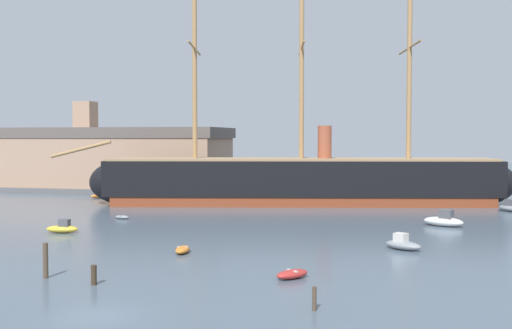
{
  "coord_description": "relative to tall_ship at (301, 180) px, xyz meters",
  "views": [
    {
      "loc": [
        14.81,
        -28.37,
        9.23
      ],
      "look_at": [
        -0.38,
        38.6,
        6.12
      ],
      "focal_mm": 42.65,
      "sensor_mm": 36.0,
      "label": 1
    }
  ],
  "objects": [
    {
      "name": "dinghy_alongside_bow",
      "position": [
        -17.51,
        -19.09,
        -3.12
      ],
      "size": [
        1.94,
        1.2,
        0.43
      ],
      "color": "gray",
      "rests_on": "ground"
    },
    {
      "name": "mooring_piling_right_pair",
      "position": [
        -5.89,
        -47.78,
        -2.72
      ],
      "size": [
        0.36,
        0.36,
        1.24
      ],
      "primitive_type": "cylinder",
      "color": "#382B1E",
      "rests_on": "ground"
    },
    {
      "name": "motorboat_far_right",
      "position": [
        26.59,
        -2.21,
        -2.81
      ],
      "size": [
        3.6,
        3.55,
        1.5
      ],
      "color": "gray",
      "rests_on": "ground"
    },
    {
      "name": "motorboat_mid_right",
      "position": [
        13.1,
        -31.33,
        -2.86
      ],
      "size": [
        3.43,
        2.82,
        1.35
      ],
      "color": "gray",
      "rests_on": "ground"
    },
    {
      "name": "motorboat_alongside_stern",
      "position": [
        17.44,
        -16.92,
        -2.73
      ],
      "size": [
        4.48,
        3.25,
        1.74
      ],
      "color": "silver",
      "rests_on": "ground"
    },
    {
      "name": "sailboat_far_left",
      "position": [
        -30.76,
        2.12,
        -2.93
      ],
      "size": [
        3.15,
        3.55,
        4.78
      ],
      "color": "orange",
      "rests_on": "ground"
    },
    {
      "name": "dinghy_near_centre",
      "position": [
        -4.0,
        -36.71,
        -3.06
      ],
      "size": [
        1.24,
        2.44,
        0.56
      ],
      "color": "orange",
      "rests_on": "ground"
    },
    {
      "name": "tall_ship",
      "position": [
        0.0,
        0.0,
        0.0
      ],
      "size": [
        63.07,
        18.56,
        30.62
      ],
      "color": "brown",
      "rests_on": "ground"
    },
    {
      "name": "dockside_warehouse_left",
      "position": [
        -39.9,
        15.18,
        2.03
      ],
      "size": [
        53.1,
        18.24,
        15.44
      ],
      "color": "#565659",
      "rests_on": "ground"
    },
    {
      "name": "mooring_piling_left_pair",
      "position": [
        8.27,
        -50.38,
        -2.69
      ],
      "size": [
        0.24,
        0.24,
        1.29
      ],
      "primitive_type": "cylinder",
      "color": "#4C3D2D",
      "rests_on": "ground"
    },
    {
      "name": "motorboat_mid_left",
      "position": [
        -18.77,
        -29.55,
        -2.88
      ],
      "size": [
        3.27,
        1.72,
        1.31
      ],
      "color": "gold",
      "rests_on": "ground"
    },
    {
      "name": "mooring_piling_nearest",
      "position": [
        -9.84,
        -46.83,
        -2.17
      ],
      "size": [
        0.34,
        0.34,
        2.32
      ],
      "primitive_type": "cylinder",
      "color": "#4C3D2D",
      "rests_on": "ground"
    },
    {
      "name": "ground_plane",
      "position": [
        -2.51,
        -53.8,
        -3.34
      ],
      "size": [
        400.0,
        400.0,
        0.0
      ],
      "primitive_type": "plane",
      "color": "#4C5B6B"
    },
    {
      "name": "dinghy_foreground_right",
      "position": [
        5.92,
        -43.38,
        -3.04
      ],
      "size": [
        2.43,
        2.59,
        0.59
      ],
      "color": "#B22D28",
      "rests_on": "ground"
    }
  ]
}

